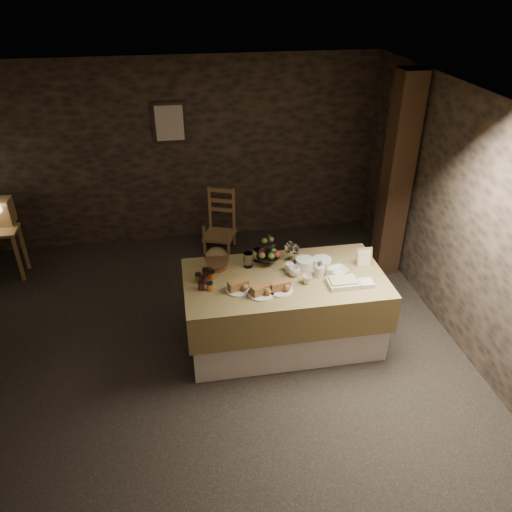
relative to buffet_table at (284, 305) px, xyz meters
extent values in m
cube|color=black|center=(-0.89, 0.10, -0.47)|extent=(5.50, 5.00, 0.01)
cube|color=black|center=(-0.89, 2.60, 0.83)|extent=(5.50, 0.02, 2.60)
cube|color=black|center=(-0.89, -2.40, 0.83)|extent=(5.50, 0.02, 2.60)
cube|color=black|center=(1.86, 0.10, 0.83)|extent=(0.02, 5.00, 2.60)
cube|color=beige|center=(-0.89, 0.10, 2.13)|extent=(5.50, 5.00, 0.01)
cube|color=silver|center=(0.00, 0.00, -0.08)|extent=(1.99, 1.02, 0.78)
cube|color=olive|center=(0.00, 0.00, 0.14)|extent=(2.07, 1.10, 0.42)
cube|color=olive|center=(-3.10, 1.74, -0.15)|extent=(0.04, 0.04, 0.64)
cube|color=olive|center=(-3.10, 2.04, -0.15)|extent=(0.04, 0.04, 0.64)
cube|color=olive|center=(-0.47, 2.12, -0.25)|extent=(0.53, 0.52, 0.05)
cube|color=olive|center=(-0.47, 2.29, 0.22)|extent=(0.38, 0.17, 0.39)
cube|color=black|center=(1.66, 1.21, 0.83)|extent=(0.30, 0.30, 2.60)
cube|color=black|center=(-1.04, 2.57, 1.28)|extent=(0.45, 0.03, 0.55)
cube|color=beige|center=(-1.04, 2.55, 1.28)|extent=(0.37, 0.01, 0.47)
cylinder|color=silver|center=(0.25, 0.16, 0.40)|extent=(0.19, 0.19, 0.10)
cylinder|color=silver|center=(0.44, 0.16, 0.39)|extent=(0.20, 0.20, 0.08)
cylinder|color=silver|center=(0.35, -0.04, 0.41)|extent=(0.10, 0.10, 0.12)
imported|color=silver|center=(0.10, 0.02, 0.40)|extent=(0.13, 0.13, 0.10)
imported|color=silver|center=(0.19, -0.14, 0.39)|extent=(0.11, 0.11, 0.09)
cylinder|color=silver|center=(0.07, 0.10, 0.40)|extent=(0.09, 0.09, 0.09)
cylinder|color=silver|center=(0.47, -0.05, 0.39)|extent=(0.08, 0.08, 0.09)
imported|color=silver|center=(0.57, -0.01, 0.37)|extent=(0.25, 0.25, 0.05)
cylinder|color=olive|center=(-0.67, 0.28, 0.35)|extent=(0.26, 0.26, 0.01)
cylinder|color=brown|center=(-0.67, 0.28, 0.39)|extent=(0.22, 0.22, 0.07)
sphere|color=white|center=(-0.67, 0.28, 0.47)|extent=(0.26, 0.26, 0.26)
cylinder|color=black|center=(-0.12, 0.29, 0.53)|extent=(0.03, 0.03, 0.36)
cylinder|color=black|center=(-0.12, 0.29, 0.44)|extent=(0.25, 0.25, 0.01)
cylinder|color=black|center=(-0.12, 0.29, 0.60)|extent=(0.18, 0.18, 0.01)
sphere|color=#477220|center=(-0.06, 0.33, 0.48)|extent=(0.07, 0.07, 0.07)
sphere|color=maroon|center=(-0.17, 0.34, 0.48)|extent=(0.07, 0.07, 0.07)
sphere|color=#477220|center=(-0.10, 0.23, 0.48)|extent=(0.07, 0.07, 0.07)
sphere|color=brown|center=(-0.19, 0.26, 0.48)|extent=(0.07, 0.07, 0.07)
sphere|color=maroon|center=(-0.04, 0.25, 0.48)|extent=(0.07, 0.07, 0.07)
cylinder|color=silver|center=(-0.50, -0.14, 0.36)|extent=(0.26, 0.26, 0.01)
cube|color=brown|center=(-0.50, -0.14, 0.41)|extent=(0.22, 0.14, 0.09)
cylinder|color=silver|center=(-0.29, -0.25, 0.36)|extent=(0.26, 0.26, 0.01)
cube|color=brown|center=(-0.29, -0.25, 0.41)|extent=(0.22, 0.16, 0.09)
cylinder|color=silver|center=(-0.10, -0.22, 0.36)|extent=(0.26, 0.26, 0.01)
cube|color=brown|center=(-0.10, -0.22, 0.41)|extent=(0.21, 0.12, 0.09)
cylinder|color=#4D111D|center=(-0.82, 0.03, 0.39)|extent=(0.06, 0.06, 0.07)
cylinder|color=#B86221|center=(-0.78, -0.10, 0.39)|extent=(0.06, 0.06, 0.07)
cylinder|color=#4D111D|center=(-0.86, -0.07, 0.39)|extent=(0.06, 0.06, 0.07)
cylinder|color=#B86221|center=(-0.74, 0.10, 0.39)|extent=(0.06, 0.06, 0.07)
cylinder|color=#4D111D|center=(-0.80, 0.16, 0.39)|extent=(0.06, 0.06, 0.07)
cylinder|color=#B86221|center=(-0.88, 0.08, 0.39)|extent=(0.06, 0.06, 0.07)
cube|color=silver|center=(0.54, -0.23, 0.37)|extent=(0.30, 0.22, 0.05)
cube|color=#CCBA7D|center=(0.54, -0.23, 0.41)|extent=(0.26, 0.18, 0.02)
cube|color=silver|center=(0.77, -0.27, 0.37)|extent=(0.14, 0.14, 0.04)
cube|color=olive|center=(0.88, 0.10, 0.44)|extent=(0.17, 0.07, 0.22)
cylinder|color=white|center=(-0.34, 0.27, 0.43)|extent=(0.10, 0.10, 0.16)
cylinder|color=white|center=(-0.22, 0.38, 0.42)|extent=(0.09, 0.09, 0.14)
camera|label=1|loc=(-1.01, -4.17, 3.15)|focal=35.00mm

